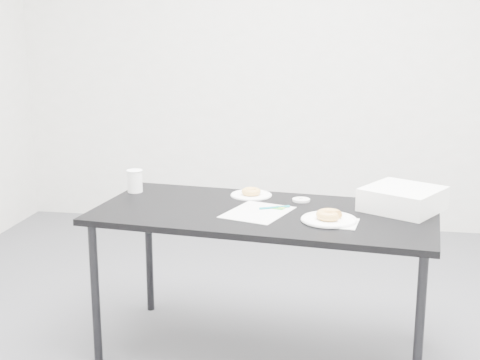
% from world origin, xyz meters
% --- Properties ---
extents(floor, '(4.00, 4.00, 0.00)m').
position_xyz_m(floor, '(0.00, 0.00, 0.00)').
color(floor, '#4B4B50').
rests_on(floor, ground).
extents(wall_back, '(4.00, 0.02, 2.70)m').
position_xyz_m(wall_back, '(0.00, 2.00, 1.35)').
color(wall_back, white).
rests_on(wall_back, floor).
extents(table, '(1.61, 0.89, 0.70)m').
position_xyz_m(table, '(0.19, -0.11, 0.65)').
color(table, black).
rests_on(table, floor).
extents(scorecard, '(0.33, 0.38, 0.00)m').
position_xyz_m(scorecard, '(0.17, -0.14, 0.71)').
color(scorecard, white).
rests_on(scorecard, table).
extents(logo_patch, '(0.06, 0.06, 0.00)m').
position_xyz_m(logo_patch, '(0.26, -0.06, 0.71)').
color(logo_patch, green).
rests_on(logo_patch, scorecard).
extents(pen, '(0.14, 0.07, 0.01)m').
position_xyz_m(pen, '(0.24, -0.07, 0.71)').
color(pen, '#0C7F8C').
rests_on(pen, scorecard).
extents(napkin, '(0.19, 0.19, 0.00)m').
position_xyz_m(napkin, '(0.53, -0.25, 0.71)').
color(napkin, white).
rests_on(napkin, table).
extents(plate_near, '(0.24, 0.24, 0.01)m').
position_xyz_m(plate_near, '(0.49, -0.22, 0.71)').
color(plate_near, white).
rests_on(plate_near, napkin).
extents(donut_near, '(0.14, 0.14, 0.04)m').
position_xyz_m(donut_near, '(0.49, -0.22, 0.73)').
color(donut_near, '#D18B42').
rests_on(donut_near, plate_near).
extents(plate_far, '(0.20, 0.20, 0.01)m').
position_xyz_m(plate_far, '(0.09, 0.15, 0.71)').
color(plate_far, white).
rests_on(plate_far, table).
extents(donut_far, '(0.11, 0.11, 0.03)m').
position_xyz_m(donut_far, '(0.09, 0.15, 0.73)').
color(donut_far, '#D18B42').
rests_on(donut_far, plate_far).
extents(coffee_cup, '(0.08, 0.08, 0.11)m').
position_xyz_m(coffee_cup, '(-0.50, 0.13, 0.76)').
color(coffee_cup, white).
rests_on(coffee_cup, table).
extents(cup_lid, '(0.08, 0.08, 0.01)m').
position_xyz_m(cup_lid, '(0.35, 0.09, 0.71)').
color(cup_lid, white).
rests_on(cup_lid, table).
extents(bakery_box, '(0.43, 0.43, 0.10)m').
position_xyz_m(bakery_box, '(0.82, 0.02, 0.76)').
color(bakery_box, white).
rests_on(bakery_box, table).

